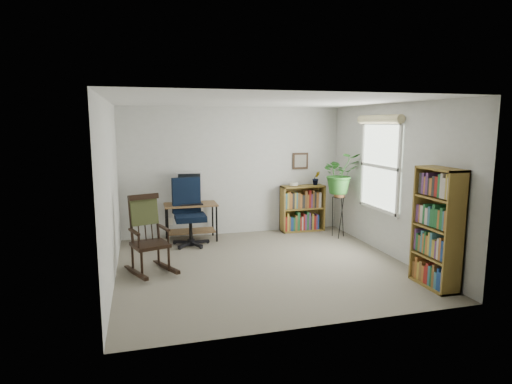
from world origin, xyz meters
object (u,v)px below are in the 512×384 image
object	(u,v)px
office_chair	(190,212)
rocking_chair	(150,234)
desk	(191,222)
low_bookshelf	(302,208)
tall_bookshelf	(437,228)

from	to	relation	value
office_chair	rocking_chair	bearing A→B (deg)	-128.81
desk	rocking_chair	bearing A→B (deg)	-115.77
office_chair	desk	bearing A→B (deg)	73.22
office_chair	rocking_chair	size ratio (longest dim) A/B	1.05
desk	low_bookshelf	distance (m)	2.20
office_chair	tall_bookshelf	xyz separation A→B (m)	(2.83, -2.72, 0.18)
rocking_chair	office_chair	bearing A→B (deg)	41.88
rocking_chair	desk	bearing A→B (deg)	46.13
desk	office_chair	distance (m)	0.43
rocking_chair	low_bookshelf	xyz separation A→B (m)	(2.95, 1.68, -0.11)
desk	office_chair	xyz separation A→B (m)	(-0.05, -0.34, 0.26)
low_bookshelf	office_chair	bearing A→B (deg)	-168.41
office_chair	tall_bookshelf	bearing A→B (deg)	-52.64
low_bookshelf	tall_bookshelf	xyz separation A→B (m)	(0.59, -3.18, 0.32)
desk	office_chair	size ratio (longest dim) A/B	0.79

